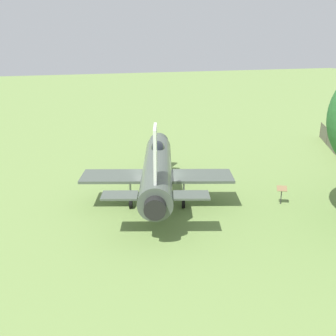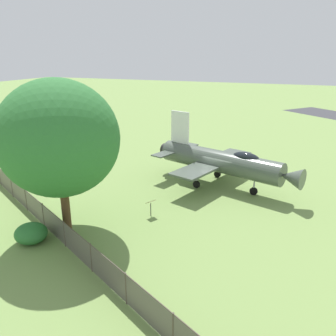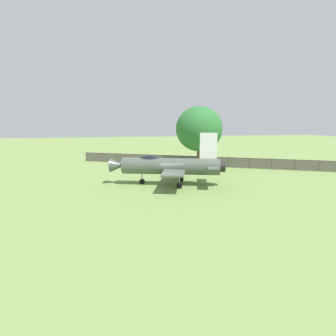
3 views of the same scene
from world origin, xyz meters
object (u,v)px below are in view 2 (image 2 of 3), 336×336
at_px(display_jet, 223,162).
at_px(shrub_near_fence, 31,233).
at_px(info_plaque, 151,204).
at_px(shade_tree, 59,139).

bearing_deg(display_jet, shrub_near_fence, -105.20).
bearing_deg(info_plaque, display_jet, 155.27).
bearing_deg(display_jet, shade_tree, -106.12).
distance_m(display_jet, shrub_near_fence, 15.04).
xyz_separation_m(display_jet, shrub_near_fence, (12.52, -8.18, -1.53)).
relative_size(shade_tree, info_plaque, 7.96).
bearing_deg(shade_tree, info_plaque, 132.52).
xyz_separation_m(shade_tree, shrub_near_fence, (1.94, -1.02, -5.19)).
height_order(display_jet, shrub_near_fence, display_jet).
distance_m(shade_tree, shrub_near_fence, 5.63).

